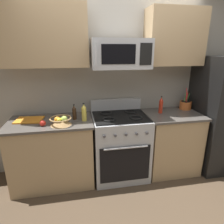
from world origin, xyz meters
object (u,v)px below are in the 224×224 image
at_px(bottle_soy, 74,113).
at_px(cutting_board, 29,120).
at_px(microwave, 120,54).
at_px(bottle_oil, 84,113).
at_px(utensil_crock, 185,105).
at_px(range_oven, 120,145).
at_px(refrigerator, 223,114).
at_px(apple_loose, 43,123).
at_px(bottle_hot_sauce, 161,105).
at_px(fruit_basket, 61,121).

bearing_deg(bottle_soy, cutting_board, 174.15).
relative_size(microwave, bottle_oil, 3.11).
bearing_deg(cutting_board, utensil_crock, 2.67).
bearing_deg(range_oven, bottle_soy, 178.83).
relative_size(refrigerator, apple_loose, 23.14).
height_order(refrigerator, cutting_board, refrigerator).
distance_m(cutting_board, bottle_hot_sauce, 1.83).
bearing_deg(cutting_board, range_oven, -3.46).
height_order(microwave, fruit_basket, microwave).
relative_size(apple_loose, bottle_soy, 0.36).
bearing_deg(range_oven, microwave, 90.04).
height_order(microwave, bottle_hot_sauce, microwave).
xyz_separation_m(refrigerator, cutting_board, (-2.82, 0.09, 0.06)).
xyz_separation_m(fruit_basket, bottle_soy, (0.17, 0.18, 0.04)).
xyz_separation_m(refrigerator, microwave, (-1.61, 0.05, 0.89)).
relative_size(microwave, fruit_basket, 2.78).
bearing_deg(cutting_board, bottle_oil, -10.75).
height_order(range_oven, bottle_hot_sauce, bottle_hot_sauce).
relative_size(range_oven, bottle_hot_sauce, 4.33).
distance_m(refrigerator, fruit_basket, 2.41).
height_order(range_oven, microwave, microwave).
relative_size(utensil_crock, cutting_board, 0.99).
relative_size(microwave, bottle_hot_sauce, 2.95).
bearing_deg(range_oven, refrigerator, -0.61).
height_order(utensil_crock, fruit_basket, utensil_crock).
distance_m(range_oven, cutting_board, 1.29).
bearing_deg(fruit_basket, range_oven, 11.66).
xyz_separation_m(fruit_basket, bottle_hot_sauce, (1.41, 0.22, 0.06)).
distance_m(range_oven, microwave, 1.27).
xyz_separation_m(utensil_crock, apple_loose, (-2.09, -0.34, -0.03)).
height_order(apple_loose, cutting_board, apple_loose).
distance_m(refrigerator, apple_loose, 2.62).
bearing_deg(range_oven, bottle_oil, -172.84).
distance_m(utensil_crock, bottle_oil, 1.60).
bearing_deg(refrigerator, bottle_oil, -178.78).
relative_size(fruit_basket, bottle_oil, 1.12).
height_order(cutting_board, bottle_oil, bottle_oil).
relative_size(bottle_oil, bottle_hot_sauce, 0.95).
distance_m(fruit_basket, bottle_oil, 0.31).
xyz_separation_m(refrigerator, fruit_basket, (-2.40, -0.15, 0.11)).
distance_m(refrigerator, bottle_soy, 2.24).
bearing_deg(fruit_basket, microwave, 13.65).
distance_m(apple_loose, bottle_oil, 0.52).
distance_m(refrigerator, microwave, 1.84).
bearing_deg(fruit_basket, cutting_board, 150.78).
bearing_deg(bottle_hot_sauce, bottle_soy, -177.76).
bearing_deg(bottle_soy, apple_loose, -155.60).
height_order(microwave, apple_loose, microwave).
relative_size(apple_loose, bottle_hot_sauce, 0.29).
relative_size(bottle_soy, bottle_hot_sauce, 0.82).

